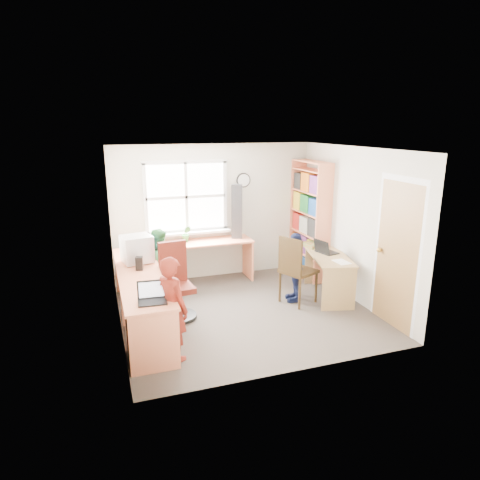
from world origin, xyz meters
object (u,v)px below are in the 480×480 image
(laptop_left, at_px, (152,297))
(cd_tower, at_px, (237,211))
(wooden_chair, at_px, (295,268))
(swivel_chair, at_px, (176,286))
(potted_plant, at_px, (186,234))
(crt_monitor, at_px, (137,249))
(person_green, at_px, (161,266))
(person_red, at_px, (172,308))
(l_desk, at_px, (159,302))
(bookshelf, at_px, (309,222))
(person_navy, at_px, (295,267))
(right_desk, at_px, (329,267))
(laptop_right, at_px, (325,250))

(laptop_left, relative_size, cd_tower, 0.36)
(wooden_chair, bearing_deg, swivel_chair, 151.96)
(cd_tower, bearing_deg, wooden_chair, -52.56)
(cd_tower, bearing_deg, potted_plant, -160.79)
(crt_monitor, relative_size, person_green, 0.40)
(swivel_chair, xyz_separation_m, person_green, (-0.12, 0.63, 0.12))
(laptop_left, relative_size, person_red, 0.27)
(crt_monitor, xyz_separation_m, person_red, (0.23, -1.53, -0.32))
(cd_tower, bearing_deg, person_red, -104.27)
(l_desk, distance_m, bookshelf, 3.35)
(cd_tower, bearing_deg, person_green, -136.26)
(cd_tower, relative_size, person_green, 0.81)
(l_desk, height_order, person_navy, person_navy)
(l_desk, height_order, person_green, person_green)
(l_desk, height_order, right_desk, l_desk)
(laptop_right, bearing_deg, right_desk, 167.31)
(right_desk, xyz_separation_m, swivel_chair, (-2.48, 0.03, -0.02))
(right_desk, xyz_separation_m, person_green, (-2.59, 0.66, 0.09))
(person_navy, bearing_deg, laptop_left, -50.81)
(right_desk, xyz_separation_m, crt_monitor, (-2.96, 0.43, 0.46))
(person_red, xyz_separation_m, person_green, (0.13, 1.76, -0.05))
(right_desk, height_order, swivel_chair, swivel_chair)
(crt_monitor, height_order, laptop_left, crt_monitor)
(laptop_left, xyz_separation_m, potted_plant, (0.91, 2.40, 0.09))
(wooden_chair, bearing_deg, bookshelf, 30.33)
(l_desk, distance_m, laptop_left, 0.75)
(swivel_chair, xyz_separation_m, crt_monitor, (-0.48, 0.40, 0.48))
(swivel_chair, height_order, person_red, person_red)
(right_desk, bearing_deg, person_red, -143.62)
(l_desk, relative_size, cd_tower, 3.09)
(bookshelf, height_order, person_navy, bookshelf)
(cd_tower, relative_size, person_navy, 0.86)
(bookshelf, distance_m, person_red, 3.62)
(laptop_left, relative_size, person_green, 0.29)
(person_green, bearing_deg, bookshelf, -48.64)
(laptop_right, bearing_deg, person_navy, 89.36)
(crt_monitor, xyz_separation_m, potted_plant, (0.92, 0.90, -0.06))
(right_desk, height_order, cd_tower, cd_tower)
(crt_monitor, relative_size, person_navy, 0.43)
(potted_plant, bearing_deg, wooden_chair, -45.75)
(l_desk, bearing_deg, cd_tower, 46.63)
(laptop_right, height_order, potted_plant, potted_plant)
(bookshelf, relative_size, person_navy, 1.89)
(right_desk, bearing_deg, person_green, -179.80)
(cd_tower, xyz_separation_m, person_green, (-1.47, -0.67, -0.64))
(swivel_chair, height_order, laptop_right, swivel_chair)
(potted_plant, bearing_deg, cd_tower, 0.05)
(laptop_left, height_order, person_navy, person_navy)
(wooden_chair, bearing_deg, laptop_right, -2.42)
(person_red, bearing_deg, laptop_left, 51.68)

